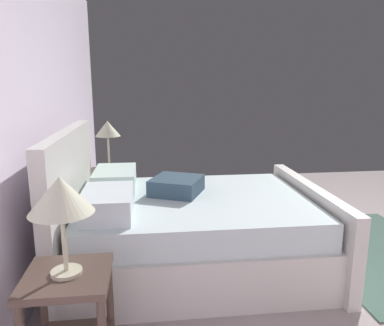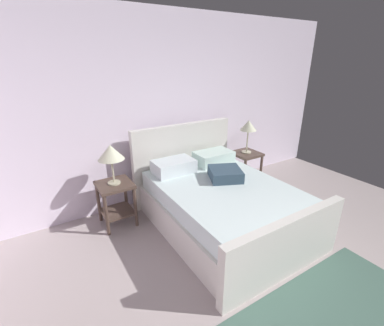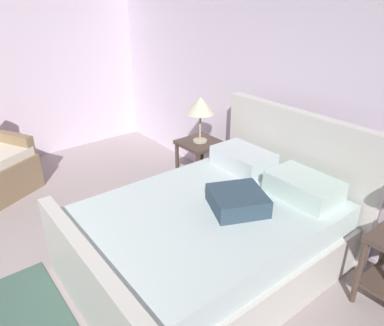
{
  "view_description": "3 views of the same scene",
  "coord_description": "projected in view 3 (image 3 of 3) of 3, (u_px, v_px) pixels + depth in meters",
  "views": [
    {
      "loc": [
        -2.83,
        2.17,
        1.58
      ],
      "look_at": [
        -0.22,
        1.84,
        0.99
      ],
      "focal_mm": 34.63,
      "sensor_mm": 36.0,
      "label": 1
    },
    {
      "loc": [
        -1.83,
        -0.58,
        2.12
      ],
      "look_at": [
        -0.15,
        2.08,
        0.88
      ],
      "focal_mm": 25.07,
      "sensor_mm": 36.0,
      "label": 2
    },
    {
      "loc": [
        1.9,
        0.17,
        2.14
      ],
      "look_at": [
        -0.01,
        1.68,
        0.98
      ],
      "focal_mm": 33.56,
      "sensor_mm": 36.0,
      "label": 3
    }
  ],
  "objects": [
    {
      "name": "wall_back",
      "position": [
        309.0,
        84.0,
        3.29
      ],
      "size": [
        6.49,
        0.12,
        2.75
      ],
      "primitive_type": "cube",
      "color": "silver",
      "rests_on": "ground"
    },
    {
      "name": "bed",
      "position": [
        217.0,
        232.0,
        2.96
      ],
      "size": [
        1.66,
        2.15,
        1.2
      ],
      "color": "silver",
      "rests_on": "ground"
    },
    {
      "name": "nightstand_left",
      "position": [
        200.0,
        157.0,
        4.17
      ],
      "size": [
        0.44,
        0.44,
        0.6
      ],
      "color": "#4A3930",
      "rests_on": "ground"
    },
    {
      "name": "table_lamp_left",
      "position": [
        200.0,
        106.0,
        3.91
      ],
      "size": [
        0.33,
        0.33,
        0.52
      ],
      "color": "#B7B293",
      "rests_on": "nightstand_left"
    }
  ]
}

